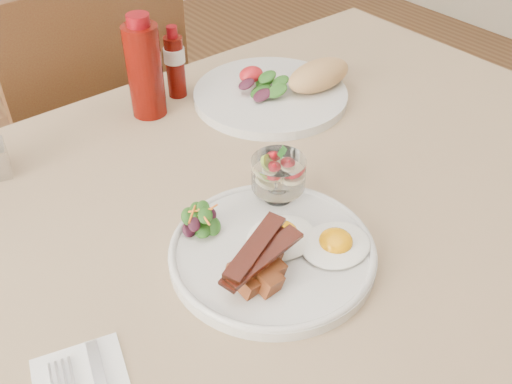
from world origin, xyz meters
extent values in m
cylinder|color=brown|center=(0.59, 0.36, 0.35)|extent=(0.06, 0.06, 0.71)
cube|color=brown|center=(0.00, 0.00, 0.73)|extent=(1.30, 0.85, 0.04)
cube|color=#9E8461|center=(0.00, 0.00, 0.75)|extent=(1.33, 0.88, 0.00)
cylinder|color=brown|center=(-0.18, 0.57, 0.23)|extent=(0.04, 0.04, 0.45)
cylinder|color=brown|center=(0.18, 0.57, 0.23)|extent=(0.04, 0.04, 0.45)
cylinder|color=brown|center=(-0.18, 0.93, 0.23)|extent=(0.04, 0.04, 0.45)
cylinder|color=brown|center=(0.18, 0.93, 0.23)|extent=(0.04, 0.04, 0.45)
cube|color=brown|center=(0.00, 0.75, 0.47)|extent=(0.42, 0.42, 0.03)
cube|color=brown|center=(0.00, 0.55, 0.70)|extent=(0.42, 0.03, 0.46)
cylinder|color=silver|center=(-0.08, -0.12, 0.76)|extent=(0.28, 0.28, 0.02)
ellipsoid|color=white|center=(-0.01, -0.17, 0.77)|extent=(0.12, 0.11, 0.01)
ellipsoid|color=#FF9A05|center=(-0.01, -0.17, 0.78)|extent=(0.05, 0.05, 0.03)
ellipsoid|color=white|center=(-0.06, -0.11, 0.77)|extent=(0.12, 0.11, 0.01)
ellipsoid|color=#FF9A05|center=(-0.06, -0.11, 0.78)|extent=(0.05, 0.05, 0.03)
cube|color=brown|center=(-0.13, -0.14, 0.78)|extent=(0.03, 0.03, 0.02)
cube|color=brown|center=(-0.12, -0.16, 0.78)|extent=(0.03, 0.03, 0.03)
cube|color=brown|center=(-0.15, -0.16, 0.78)|extent=(0.03, 0.03, 0.02)
cube|color=brown|center=(-0.10, -0.14, 0.78)|extent=(0.03, 0.03, 0.02)
cube|color=brown|center=(-0.13, -0.17, 0.78)|extent=(0.03, 0.03, 0.03)
cube|color=brown|center=(-0.15, -0.13, 0.78)|extent=(0.03, 0.03, 0.02)
cube|color=brown|center=(-0.12, -0.14, 0.80)|extent=(0.03, 0.03, 0.02)
cube|color=brown|center=(-0.13, -0.15, 0.80)|extent=(0.03, 0.03, 0.02)
cube|color=#51160D|center=(-0.13, -0.14, 0.80)|extent=(0.12, 0.05, 0.01)
cube|color=#51160D|center=(-0.12, -0.15, 0.81)|extent=(0.12, 0.04, 0.01)
cube|color=#51160D|center=(-0.13, -0.14, 0.81)|extent=(0.12, 0.07, 0.01)
ellipsoid|color=#1E4C14|center=(-0.13, -0.03, 0.77)|extent=(0.04, 0.04, 0.01)
ellipsoid|color=#1E4C14|center=(-0.12, -0.01, 0.78)|extent=(0.04, 0.03, 0.01)
ellipsoid|color=#35111F|center=(-0.15, -0.02, 0.78)|extent=(0.03, 0.03, 0.01)
ellipsoid|color=#1E4C14|center=(-0.12, -0.04, 0.78)|extent=(0.04, 0.03, 0.01)
ellipsoid|color=#1E4C14|center=(-0.14, -0.04, 0.78)|extent=(0.04, 0.03, 0.01)
ellipsoid|color=#35111F|center=(-0.12, -0.02, 0.79)|extent=(0.03, 0.03, 0.01)
ellipsoid|color=#1E4C14|center=(-0.14, -0.01, 0.79)|extent=(0.04, 0.03, 0.01)
ellipsoid|color=#1E4C14|center=(-0.13, -0.01, 0.79)|extent=(0.03, 0.03, 0.01)
ellipsoid|color=#35111F|center=(-0.15, -0.04, 0.79)|extent=(0.03, 0.02, 0.01)
ellipsoid|color=#1E4C14|center=(-0.13, -0.03, 0.80)|extent=(0.04, 0.03, 0.01)
ellipsoid|color=#1E4C14|center=(-0.12, -0.02, 0.80)|extent=(0.03, 0.03, 0.01)
cylinder|color=orange|center=(-0.13, -0.02, 0.80)|extent=(0.03, 0.02, 0.01)
cylinder|color=orange|center=(-0.14, -0.02, 0.80)|extent=(0.03, 0.02, 0.01)
cylinder|color=orange|center=(-0.12, -0.03, 0.80)|extent=(0.03, 0.00, 0.01)
cylinder|color=orange|center=(-0.13, -0.04, 0.80)|extent=(0.01, 0.03, 0.01)
cylinder|color=white|center=(0.00, -0.04, 0.77)|extent=(0.04, 0.04, 0.01)
cylinder|color=white|center=(0.00, -0.04, 0.78)|extent=(0.02, 0.02, 0.01)
cylinder|color=white|center=(0.00, -0.04, 0.81)|extent=(0.08, 0.08, 0.05)
cylinder|color=#FEECB4|center=(-0.02, -0.03, 0.80)|extent=(0.02, 0.02, 0.01)
cylinder|color=#FEECB4|center=(0.01, -0.04, 0.81)|extent=(0.02, 0.02, 0.01)
cylinder|color=#FEECB4|center=(0.00, -0.02, 0.81)|extent=(0.02, 0.02, 0.01)
cylinder|color=olive|center=(-0.01, -0.03, 0.83)|extent=(0.03, 0.03, 0.01)
cone|color=red|center=(0.01, -0.05, 0.83)|extent=(0.02, 0.02, 0.02)
cone|color=red|center=(-0.02, -0.04, 0.83)|extent=(0.02, 0.02, 0.02)
cone|color=red|center=(0.00, -0.03, 0.84)|extent=(0.02, 0.02, 0.02)
ellipsoid|color=#32832F|center=(0.00, -0.04, 0.85)|extent=(0.02, 0.01, 0.00)
ellipsoid|color=#32832F|center=(0.01, -0.04, 0.85)|extent=(0.02, 0.01, 0.00)
cylinder|color=silver|center=(0.19, 0.21, 0.76)|extent=(0.30, 0.30, 0.02)
ellipsoid|color=#1E4C14|center=(0.17, 0.21, 0.78)|extent=(0.05, 0.03, 0.01)
ellipsoid|color=#1E4C14|center=(0.20, 0.24, 0.78)|extent=(0.04, 0.03, 0.01)
ellipsoid|color=#35111F|center=(0.16, 0.19, 0.78)|extent=(0.04, 0.03, 0.01)
ellipsoid|color=#1E4C14|center=(0.18, 0.18, 0.79)|extent=(0.05, 0.03, 0.01)
ellipsoid|color=#1E4C14|center=(0.21, 0.20, 0.79)|extent=(0.04, 0.03, 0.01)
ellipsoid|color=#35111F|center=(0.15, 0.23, 0.79)|extent=(0.04, 0.03, 0.01)
ellipsoid|color=#1E4C14|center=(0.19, 0.22, 0.80)|extent=(0.04, 0.03, 0.01)
ellipsoid|color=red|center=(0.18, 0.26, 0.79)|extent=(0.05, 0.04, 0.03)
ellipsoid|color=tan|center=(0.27, 0.17, 0.80)|extent=(0.15, 0.08, 0.06)
cylinder|color=#530904|center=(-0.02, 0.32, 0.84)|extent=(0.08, 0.08, 0.17)
cylinder|color=maroon|center=(-0.02, 0.32, 0.93)|extent=(0.05, 0.05, 0.02)
cylinder|color=#530904|center=(0.06, 0.34, 0.81)|extent=(0.05, 0.05, 0.12)
cylinder|color=silver|center=(0.06, 0.34, 0.84)|extent=(0.05, 0.05, 0.03)
cylinder|color=maroon|center=(0.06, 0.34, 0.88)|extent=(0.03, 0.03, 0.02)
cube|color=#B3B3B8|center=(-0.39, -0.11, 0.76)|extent=(0.01, 0.04, 0.00)
cube|color=#B3B3B8|center=(-0.39, -0.11, 0.76)|extent=(0.01, 0.04, 0.00)
cube|color=#B3B3B8|center=(-0.38, -0.11, 0.76)|extent=(0.01, 0.04, 0.00)
cube|color=#B3B3B8|center=(-0.37, -0.12, 0.76)|extent=(0.01, 0.04, 0.00)
camera|label=1|loc=(-0.44, -0.53, 1.31)|focal=40.00mm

